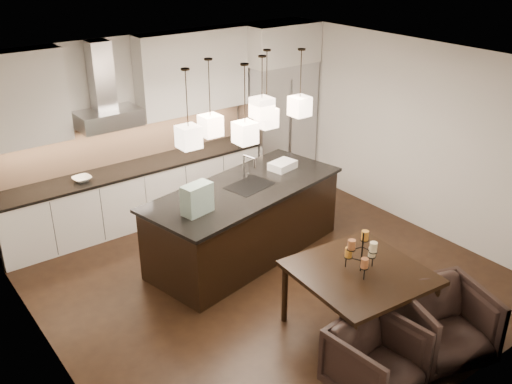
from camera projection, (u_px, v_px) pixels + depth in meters
floor at (265, 276)px, 7.57m from camera, size 5.50×5.50×0.02m
ceiling at (267, 64)px, 6.38m from camera, size 5.50×5.50×0.02m
wall_back at (159, 123)px, 8.98m from camera, size 5.50×0.02×2.80m
wall_front at (459, 280)px, 4.97m from camera, size 5.50×0.02×2.80m
wall_left at (39, 247)px, 5.47m from camera, size 0.02×5.50×2.80m
wall_right at (412, 135)px, 8.48m from camera, size 0.02×5.50×2.80m
refrigerator at (277, 124)px, 9.98m from camera, size 1.20×0.72×2.15m
fridge_panel at (279, 43)px, 9.40m from camera, size 1.26×0.72×0.65m
lower_cabinets at (137, 195)px, 8.80m from camera, size 4.21×0.62×0.88m
countertop at (135, 168)px, 8.61m from camera, size 4.21×0.66×0.04m
backsplash at (124, 142)px, 8.69m from camera, size 4.21×0.02×0.63m
upper_cab_left at (17, 100)px, 7.37m from camera, size 1.25×0.35×1.25m
upper_cab_right at (193, 72)px, 8.82m from camera, size 1.85×0.35×1.25m
hood_canopy at (109, 119)px, 8.14m from camera, size 0.90×0.52×0.24m
hood_chimney at (101, 75)px, 7.97m from camera, size 0.30×0.28×0.96m
fruit_bowl at (82, 179)px, 8.10m from camera, size 0.28×0.28×0.06m
island_body at (245, 222)px, 7.88m from camera, size 2.95×1.64×0.98m
island_top at (244, 189)px, 7.67m from camera, size 3.06×1.75×0.04m
faucet at (244, 168)px, 7.71m from camera, size 0.16×0.28×0.42m
tote_bag at (197, 199)px, 6.89m from camera, size 0.41×0.27×0.38m
food_container at (283, 165)px, 8.22m from camera, size 0.42×0.34×0.11m
dining_table at (358, 301)px, 6.37m from camera, size 1.43×1.43×0.80m
candelabra at (362, 252)px, 6.11m from camera, size 0.41×0.41×0.47m
candle_a at (372, 252)px, 6.20m from camera, size 0.09×0.09×0.11m
candle_b at (349, 252)px, 6.19m from camera, size 0.09×0.09×0.11m
candle_c at (365, 263)px, 5.99m from camera, size 0.09×0.09×0.11m
candle_d at (365, 235)px, 6.19m from camera, size 0.09×0.09×0.11m
candle_e at (352, 245)px, 6.00m from camera, size 0.09×0.09×0.11m
candle_f at (373, 247)px, 5.96m from camera, size 0.09×0.09×0.11m
armchair_left at (375, 360)px, 5.55m from camera, size 0.85×0.87×0.73m
armchair_right at (444, 324)px, 6.00m from camera, size 1.09×1.10×0.80m
pendant_a at (189, 137)px, 6.55m from camera, size 0.24×0.24×0.26m
pendant_b at (211, 125)px, 7.05m from camera, size 0.24×0.24×0.26m
pendant_c at (262, 108)px, 7.13m from camera, size 0.24×0.24×0.26m
pendant_d at (266, 118)px, 7.58m from camera, size 0.24×0.24×0.26m
pendant_e at (300, 106)px, 7.56m from camera, size 0.24×0.24×0.26m
pendant_f at (245, 133)px, 6.79m from camera, size 0.24×0.24×0.26m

